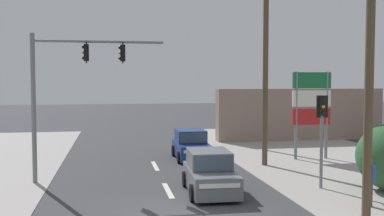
{
  "coord_description": "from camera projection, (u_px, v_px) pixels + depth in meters",
  "views": [
    {
      "loc": [
        -2.07,
        -13.5,
        4.07
      ],
      "look_at": [
        1.1,
        4.0,
        3.03
      ],
      "focal_mm": 42.0,
      "sensor_mm": 36.0,
      "label": 1
    }
  ],
  "objects": [
    {
      "name": "ground_plane",
      "position": [
        180.0,
        214.0,
        13.87
      ],
      "size": [
        140.0,
        140.0,
        0.0
      ],
      "primitive_type": "plane",
      "color": "#3A3A3D"
    },
    {
      "name": "lane_dash_mid",
      "position": [
        168.0,
        190.0,
        16.82
      ],
      "size": [
        0.2,
        2.4,
        0.01
      ],
      "primitive_type": "cube",
      "color": "silver",
      "rests_on": "ground"
    },
    {
      "name": "lane_dash_far",
      "position": [
        155.0,
        166.0,
        21.73
      ],
      "size": [
        0.2,
        2.4,
        0.01
      ],
      "primitive_type": "cube",
      "color": "silver",
      "rests_on": "ground"
    },
    {
      "name": "utility_pole_foreground_right",
      "position": [
        367.0,
        20.0,
        12.94
      ],
      "size": [
        3.78,
        0.36,
        10.96
      ],
      "color": "brown",
      "rests_on": "ground"
    },
    {
      "name": "utility_pole_midground_right",
      "position": [
        266.0,
        55.0,
        21.55
      ],
      "size": [
        1.8,
        0.26,
        10.24
      ],
      "color": "brown",
      "rests_on": "ground"
    },
    {
      "name": "utility_pole_background_right",
      "position": [
        265.0,
        56.0,
        26.34
      ],
      "size": [
        1.8,
        0.26,
        10.67
      ],
      "color": "brown",
      "rests_on": "ground"
    },
    {
      "name": "traffic_signal_mast",
      "position": [
        67.0,
        80.0,
        18.04
      ],
      "size": [
        5.29,
        0.45,
        6.0
      ],
      "color": "slate",
      "rests_on": "ground"
    },
    {
      "name": "pedestal_signal_right_kerb",
      "position": [
        322.0,
        126.0,
        16.95
      ],
      "size": [
        0.44,
        0.29,
        3.56
      ],
      "color": "slate",
      "rests_on": "ground"
    },
    {
      "name": "shopping_plaza_sign",
      "position": [
        312.0,
        103.0,
        23.48
      ],
      "size": [
        2.1,
        0.16,
        4.6
      ],
      "color": "slate",
      "rests_on": "ground"
    },
    {
      "name": "shopfront_wall_far",
      "position": [
        300.0,
        114.0,
        31.44
      ],
      "size": [
        12.0,
        1.0,
        3.6
      ],
      "primitive_type": "cube",
      "color": "gray",
      "rests_on": "ground"
    },
    {
      "name": "hatchback_oncoming_mid",
      "position": [
        191.0,
        146.0,
        23.69
      ],
      "size": [
        1.82,
        3.66,
        1.53
      ],
      "color": "navy",
      "rests_on": "ground"
    },
    {
      "name": "hatchback_crossing_left",
      "position": [
        210.0,
        173.0,
        16.5
      ],
      "size": [
        1.91,
        3.7,
        1.53
      ],
      "color": "slate",
      "rests_on": "ground"
    },
    {
      "name": "pedestrian_at_kerb",
      "position": [
        369.0,
        179.0,
        14.58
      ],
      "size": [
        0.24,
        0.56,
        1.63
      ],
      "color": "#47423D",
      "rests_on": "ground"
    }
  ]
}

